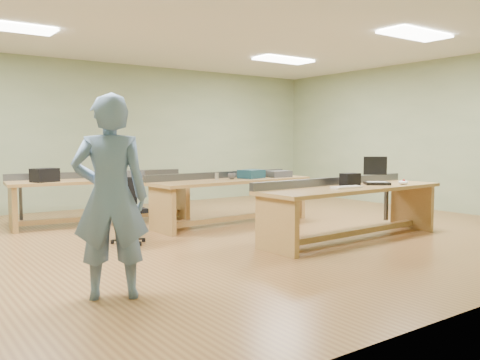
# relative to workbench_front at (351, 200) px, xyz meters

# --- Properties ---
(floor) EXTENTS (10.00, 10.00, 0.00)m
(floor) POSITION_rel_workbench_front_xyz_m (-1.33, 1.34, -0.56)
(floor) COLOR olive
(floor) RESTS_ON ground
(ceiling) EXTENTS (10.00, 10.00, 0.00)m
(ceiling) POSITION_rel_workbench_front_xyz_m (-1.33, 1.34, 2.44)
(ceiling) COLOR silver
(ceiling) RESTS_ON wall_back
(wall_back) EXTENTS (10.00, 0.04, 3.00)m
(wall_back) POSITION_rel_workbench_front_xyz_m (-1.33, 5.34, 0.94)
(wall_back) COLOR #98A77E
(wall_back) RESTS_ON floor
(wall_right) EXTENTS (0.04, 8.00, 3.00)m
(wall_right) POSITION_rel_workbench_front_xyz_m (3.67, 1.34, 0.94)
(wall_right) COLOR #98A77E
(wall_right) RESTS_ON floor
(fluor_panels) EXTENTS (6.20, 3.50, 0.03)m
(fluor_panels) POSITION_rel_workbench_front_xyz_m (-1.33, 1.34, 2.41)
(fluor_panels) COLOR white
(fluor_panels) RESTS_ON ceiling
(workbench_front) EXTENTS (3.12, 0.96, 0.86)m
(workbench_front) POSITION_rel_workbench_front_xyz_m (0.00, 0.00, 0.00)
(workbench_front) COLOR tan
(workbench_front) RESTS_ON floor
(workbench_mid) EXTENTS (2.96, 0.97, 0.86)m
(workbench_mid) POSITION_rel_workbench_front_xyz_m (-0.61, 2.08, -0.00)
(workbench_mid) COLOR tan
(workbench_mid) RESTS_ON floor
(workbench_back) EXTENTS (3.07, 1.14, 0.86)m
(workbench_back) POSITION_rel_workbench_front_xyz_m (-2.35, 3.41, -0.00)
(workbench_back) COLOR tan
(workbench_back) RESTS_ON floor
(person) EXTENTS (0.78, 0.67, 1.81)m
(person) POSITION_rel_workbench_front_xyz_m (-3.76, -0.61, 0.34)
(person) COLOR slate
(person) RESTS_ON floor
(laptop_base) EXTENTS (0.45, 0.44, 0.04)m
(laptop_base) POSITION_rel_workbench_front_xyz_m (0.55, -0.01, 0.21)
(laptop_base) COLOR black
(laptop_base) RESTS_ON workbench_front
(laptop_screen) EXTENTS (0.28, 0.22, 0.27)m
(laptop_screen) POSITION_rel_workbench_front_xyz_m (0.63, 0.10, 0.46)
(laptop_screen) COLOR black
(laptop_screen) RESTS_ON laptop_base
(keyboard) EXTENTS (0.48, 0.19, 0.03)m
(keyboard) POSITION_rel_workbench_front_xyz_m (-0.24, -0.15, 0.20)
(keyboard) COLOR silver
(keyboard) RESTS_ON workbench_front
(trackball_mouse) EXTENTS (0.17, 0.18, 0.06)m
(trackball_mouse) POSITION_rel_workbench_front_xyz_m (0.87, -0.23, 0.22)
(trackball_mouse) COLOR white
(trackball_mouse) RESTS_ON workbench_front
(camera_bag) EXTENTS (0.28, 0.19, 0.18)m
(camera_bag) POSITION_rel_workbench_front_xyz_m (0.09, 0.09, 0.28)
(camera_bag) COLOR black
(camera_bag) RESTS_ON workbench_front
(task_chair) EXTENTS (0.51, 0.51, 0.89)m
(task_chair) POSITION_rel_workbench_front_xyz_m (-2.70, 1.55, -0.23)
(task_chair) COLOR black
(task_chair) RESTS_ON floor
(parts_bin_teal) EXTENTS (0.48, 0.41, 0.14)m
(parts_bin_teal) POSITION_rel_workbench_front_xyz_m (-0.19, 2.08, 0.26)
(parts_bin_teal) COLOR #143542
(parts_bin_teal) RESTS_ON workbench_mid
(parts_bin_grey) EXTENTS (0.41, 0.27, 0.11)m
(parts_bin_grey) POSITION_rel_workbench_front_xyz_m (0.36, 2.00, 0.24)
(parts_bin_grey) COLOR #3B3B3E
(parts_bin_grey) RESTS_ON workbench_mid
(mug) EXTENTS (0.15, 0.15, 0.10)m
(mug) POSITION_rel_workbench_front_xyz_m (-0.61, 2.07, 0.24)
(mug) COLOR #3B3B3E
(mug) RESTS_ON workbench_mid
(drinks_can) EXTENTS (0.07, 0.07, 0.12)m
(drinks_can) POSITION_rel_workbench_front_xyz_m (-0.89, 2.11, 0.25)
(drinks_can) COLOR silver
(drinks_can) RESTS_ON workbench_mid
(storage_box_back) EXTENTS (0.44, 0.38, 0.21)m
(storage_box_back) POSITION_rel_workbench_front_xyz_m (-3.30, 3.32, 0.30)
(storage_box_back) COLOR black
(storage_box_back) RESTS_ON workbench_back
(tray_back) EXTENTS (0.38, 0.33, 0.13)m
(tray_back) POSITION_rel_workbench_front_xyz_m (-1.76, 3.36, 0.25)
(tray_back) COLOR #3B3B3E
(tray_back) RESTS_ON workbench_back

